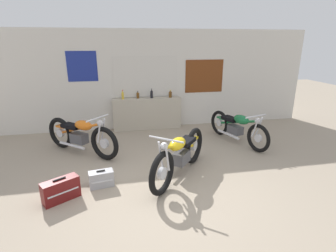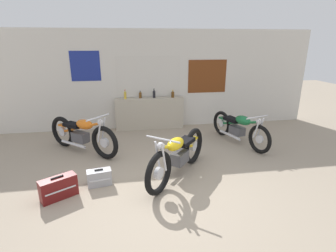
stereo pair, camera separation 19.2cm
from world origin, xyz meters
name	(u,v)px [view 2 (the right image)]	position (x,y,z in m)	size (l,w,h in m)	color
ground_plane	(164,196)	(0.00, 0.00, 0.00)	(24.00, 24.00, 0.00)	gray
wall_back	(145,80)	(0.01, 3.78, 1.40)	(10.00, 0.07, 2.80)	silver
sill_counter	(150,113)	(0.10, 3.61, 0.46)	(1.97, 0.28, 0.92)	#B7AD99
bottle_leftmost	(125,95)	(-0.58, 3.58, 1.03)	(0.07, 0.07, 0.26)	gold
bottle_left_center	(140,95)	(-0.15, 3.62, 1.01)	(0.08, 0.08, 0.21)	#5B3814
bottle_center	(154,94)	(0.24, 3.59, 1.04)	(0.08, 0.08, 0.27)	black
bottle_right_center	(173,94)	(0.78, 3.56, 1.01)	(0.09, 0.09, 0.22)	#5B3814
motorcycle_green	(239,128)	(2.20, 2.07, 0.41)	(0.84, 1.97, 0.84)	black
motorcycle_orange	(82,134)	(-1.59, 2.10, 0.44)	(1.70, 1.48, 0.94)	black
motorcycle_yellow	(178,155)	(0.36, 0.63, 0.44)	(1.42, 1.72, 0.95)	black
hard_case_darkred	(59,188)	(-1.71, 0.21, 0.18)	(0.60, 0.48, 0.39)	maroon
hard_case_silver	(99,178)	(-1.09, 0.53, 0.14)	(0.45, 0.27, 0.31)	#9E9EA3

